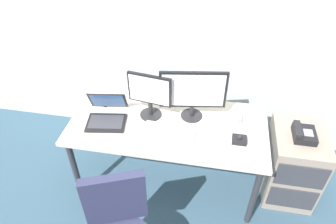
{
  "coord_description": "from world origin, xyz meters",
  "views": [
    {
      "loc": [
        0.34,
        -1.85,
        2.4
      ],
      "look_at": [
        0.0,
        0.0,
        0.83
      ],
      "focal_mm": 33.19,
      "sensor_mm": 36.0,
      "label": 1
    }
  ],
  "objects_px": {
    "keyboard": "(169,131)",
    "cell_phone": "(109,102)",
    "coffee_mug": "(234,117)",
    "monitor_side": "(150,94)",
    "trackball_mouse": "(239,139)",
    "monitor_main": "(193,92)",
    "laptop": "(107,114)",
    "desk_phone": "(303,134)",
    "file_cabinet": "(292,164)"
  },
  "relations": [
    {
      "from": "keyboard",
      "to": "cell_phone",
      "type": "height_order",
      "value": "keyboard"
    },
    {
      "from": "coffee_mug",
      "to": "cell_phone",
      "type": "xyz_separation_m",
      "value": [
        -1.1,
        0.07,
        -0.04
      ]
    },
    {
      "from": "monitor_side",
      "to": "keyboard",
      "type": "distance_m",
      "value": 0.33
    },
    {
      "from": "monitor_side",
      "to": "trackball_mouse",
      "type": "distance_m",
      "value": 0.78
    },
    {
      "from": "monitor_side",
      "to": "monitor_main",
      "type": "bearing_deg",
      "value": 7.86
    },
    {
      "from": "trackball_mouse",
      "to": "coffee_mug",
      "type": "bearing_deg",
      "value": 100.91
    },
    {
      "from": "laptop",
      "to": "desk_phone",
      "type": "bearing_deg",
      "value": 3.74
    },
    {
      "from": "file_cabinet",
      "to": "trackball_mouse",
      "type": "relative_size",
      "value": 6.19
    },
    {
      "from": "laptop",
      "to": "coffee_mug",
      "type": "xyz_separation_m",
      "value": [
        1.03,
        0.15,
        -0.0
      ]
    },
    {
      "from": "keyboard",
      "to": "laptop",
      "type": "relative_size",
      "value": 1.15
    },
    {
      "from": "monitor_side",
      "to": "keyboard",
      "type": "height_order",
      "value": "monitor_side"
    },
    {
      "from": "laptop",
      "to": "cell_phone",
      "type": "xyz_separation_m",
      "value": [
        -0.07,
        0.22,
        -0.05
      ]
    },
    {
      "from": "file_cabinet",
      "to": "desk_phone",
      "type": "bearing_deg",
      "value": -116.78
    },
    {
      "from": "monitor_main",
      "to": "trackball_mouse",
      "type": "distance_m",
      "value": 0.51
    },
    {
      "from": "monitor_side",
      "to": "laptop",
      "type": "bearing_deg",
      "value": -161.55
    },
    {
      "from": "monitor_main",
      "to": "monitor_side",
      "type": "bearing_deg",
      "value": -172.14
    },
    {
      "from": "desk_phone",
      "to": "laptop",
      "type": "relative_size",
      "value": 0.55
    },
    {
      "from": "laptop",
      "to": "trackball_mouse",
      "type": "distance_m",
      "value": 1.08
    },
    {
      "from": "cell_phone",
      "to": "trackball_mouse",
      "type": "bearing_deg",
      "value": 9.9
    },
    {
      "from": "desk_phone",
      "to": "keyboard",
      "type": "distance_m",
      "value": 1.05
    },
    {
      "from": "keyboard",
      "to": "monitor_main",
      "type": "bearing_deg",
      "value": 55.65
    },
    {
      "from": "file_cabinet",
      "to": "coffee_mug",
      "type": "xyz_separation_m",
      "value": [
        -0.55,
        0.04,
        0.42
      ]
    },
    {
      "from": "keyboard",
      "to": "laptop",
      "type": "bearing_deg",
      "value": 173.42
    },
    {
      "from": "monitor_side",
      "to": "coffee_mug",
      "type": "height_order",
      "value": "monitor_side"
    },
    {
      "from": "file_cabinet",
      "to": "cell_phone",
      "type": "height_order",
      "value": "cell_phone"
    },
    {
      "from": "monitor_main",
      "to": "cell_phone",
      "type": "relative_size",
      "value": 3.71
    },
    {
      "from": "coffee_mug",
      "to": "desk_phone",
      "type": "bearing_deg",
      "value": -5.5
    },
    {
      "from": "monitor_main",
      "to": "coffee_mug",
      "type": "distance_m",
      "value": 0.4
    },
    {
      "from": "desk_phone",
      "to": "coffee_mug",
      "type": "bearing_deg",
      "value": 174.5
    },
    {
      "from": "trackball_mouse",
      "to": "laptop",
      "type": "bearing_deg",
      "value": 176.21
    },
    {
      "from": "cell_phone",
      "to": "monitor_main",
      "type": "bearing_deg",
      "value": 19.63
    },
    {
      "from": "file_cabinet",
      "to": "trackball_mouse",
      "type": "xyz_separation_m",
      "value": [
        -0.51,
        -0.19,
        0.39
      ]
    },
    {
      "from": "laptop",
      "to": "cell_phone",
      "type": "distance_m",
      "value": 0.24
    },
    {
      "from": "file_cabinet",
      "to": "coffee_mug",
      "type": "distance_m",
      "value": 0.69
    },
    {
      "from": "coffee_mug",
      "to": "monitor_side",
      "type": "bearing_deg",
      "value": -176.58
    },
    {
      "from": "file_cabinet",
      "to": "cell_phone",
      "type": "distance_m",
      "value": 1.69
    },
    {
      "from": "laptop",
      "to": "cell_phone",
      "type": "relative_size",
      "value": 2.56
    },
    {
      "from": "monitor_side",
      "to": "trackball_mouse",
      "type": "relative_size",
      "value": 3.62
    },
    {
      "from": "desk_phone",
      "to": "cell_phone",
      "type": "height_order",
      "value": "desk_phone"
    },
    {
      "from": "cell_phone",
      "to": "desk_phone",
      "type": "bearing_deg",
      "value": 20.16
    },
    {
      "from": "laptop",
      "to": "coffee_mug",
      "type": "distance_m",
      "value": 1.04
    },
    {
      "from": "monitor_side",
      "to": "keyboard",
      "type": "relative_size",
      "value": 0.95
    },
    {
      "from": "trackball_mouse",
      "to": "coffee_mug",
      "type": "xyz_separation_m",
      "value": [
        -0.04,
        0.23,
        0.03
      ]
    },
    {
      "from": "laptop",
      "to": "cell_phone",
      "type": "height_order",
      "value": "laptop"
    },
    {
      "from": "file_cabinet",
      "to": "desk_phone",
      "type": "height_order",
      "value": "desk_phone"
    },
    {
      "from": "monitor_side",
      "to": "laptop",
      "type": "height_order",
      "value": "monitor_side"
    },
    {
      "from": "monitor_side",
      "to": "trackball_mouse",
      "type": "bearing_deg",
      "value": -14.15
    },
    {
      "from": "trackball_mouse",
      "to": "coffee_mug",
      "type": "distance_m",
      "value": 0.23
    },
    {
      "from": "file_cabinet",
      "to": "monitor_main",
      "type": "bearing_deg",
      "value": 177.36
    },
    {
      "from": "trackball_mouse",
      "to": "cell_phone",
      "type": "bearing_deg",
      "value": 165.58
    }
  ]
}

